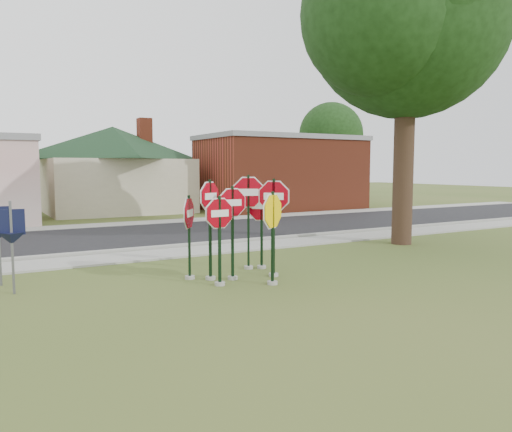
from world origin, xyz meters
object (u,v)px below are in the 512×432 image
stop_sign_center (232,221)px  stop_sign_left (219,230)px  stop_sign_yellow (273,226)px  oak_tree (408,17)px

stop_sign_center → stop_sign_left: stop_sign_center is taller
stop_sign_yellow → oak_tree: oak_tree is taller
stop_sign_left → oak_tree: size_ratio=0.19×
stop_sign_center → stop_sign_left: (-0.53, -0.40, -0.14)m
stop_sign_yellow → stop_sign_left: (-1.10, 0.53, -0.09)m
stop_sign_yellow → oak_tree: 10.14m
oak_tree → stop_sign_left: bearing=-163.4°
stop_sign_center → stop_sign_yellow: 1.08m
oak_tree → stop_sign_center: bearing=-165.0°
oak_tree → stop_sign_yellow: bearing=-157.4°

